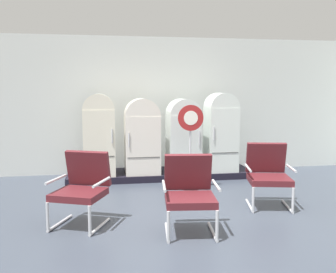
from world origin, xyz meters
TOP-DOWN VIEW (x-y plane):
  - ground at (0.00, 0.00)m, footprint 12.00×10.00m
  - back_wall at (0.00, 3.66)m, footprint 11.76×0.12m
  - display_plinth at (0.00, 3.02)m, footprint 3.81×0.95m
  - refrigerator_0 at (-1.25, 2.92)m, footprint 0.61×0.68m
  - refrigerator_1 at (-0.40, 2.92)m, footprint 0.69×0.68m
  - refrigerator_2 at (0.45, 2.92)m, footprint 0.64×0.68m
  - refrigerator_3 at (1.25, 2.90)m, footprint 0.61×0.65m
  - armchair_left at (-1.45, 0.43)m, footprint 0.86×0.89m
  - armchair_right at (1.37, 0.80)m, footprint 0.79×0.83m
  - armchair_center at (-0.08, -0.06)m, footprint 0.75×0.77m
  - sign_stand at (0.39, 1.98)m, footprint 0.47×0.32m

SIDE VIEW (x-z plane):
  - ground at x=0.00m, z-range -0.05..0.00m
  - display_plinth at x=0.00m, z-range 0.00..0.13m
  - armchair_left at x=-1.45m, z-range 0.04..1.02m
  - armchair_right at x=1.37m, z-range 0.04..1.02m
  - armchair_center at x=-0.08m, z-range 0.04..1.02m
  - sign_stand at x=0.39m, z-range 0.00..1.55m
  - refrigerator_2 at x=0.45m, z-range 0.18..1.68m
  - refrigerator_1 at x=-0.40m, z-range 0.17..1.69m
  - refrigerator_0 at x=-1.25m, z-range 0.18..1.80m
  - refrigerator_3 at x=1.25m, z-range 0.19..1.81m
  - back_wall at x=0.00m, z-range 0.01..2.98m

